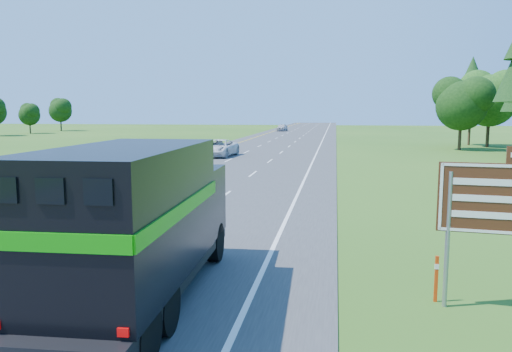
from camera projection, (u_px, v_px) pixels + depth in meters
The scene contains 7 objects.
road at pixel (268, 150), 55.02m from camera, with size 15.00×260.00×0.04m, color #38383A.
lane_markings at pixel (268, 150), 55.02m from camera, with size 11.15×260.00×0.01m.
horse_truck at pixel (138, 219), 11.06m from camera, with size 2.79×8.13×3.56m.
white_suv at pixel (219, 148), 47.14m from camera, with size 2.64×5.73×1.59m, color silver.
far_car at pixel (282, 127), 106.28m from camera, with size 1.83×4.55×1.55m, color #AFAFB6.
exit_sign at pixel (492, 205), 10.57m from camera, with size 2.12×0.33×3.61m.
delineator at pixel (436, 277), 11.32m from camera, with size 0.09×0.05×1.08m.
Camera 1 is at (7.38, -4.44, 4.33)m, focal length 35.00 mm.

